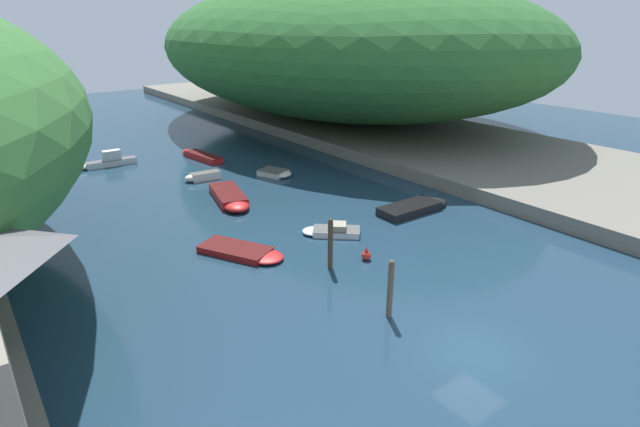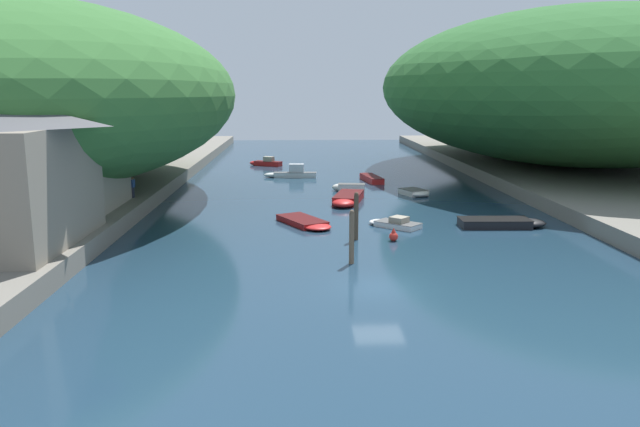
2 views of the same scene
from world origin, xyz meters
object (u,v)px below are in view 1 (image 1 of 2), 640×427
at_px(boat_moored_right, 244,252).
at_px(boat_small_dinghy, 199,156).
at_px(boat_navy_launch, 231,198).
at_px(boat_open_rowboat, 276,173).
at_px(boat_red_skiff, 201,177).
at_px(channel_buoy_near, 366,255).
at_px(boat_mid_channel, 105,162).
at_px(boat_far_right_bank, 416,207).
at_px(boat_far_upstream, 45,145).
at_px(boat_white_cruiser, 331,231).

xyz_separation_m(boat_moored_right, boat_small_dinghy, (7.35, 22.90, 0.10)).
distance_m(boat_navy_launch, boat_open_rowboat, 7.79).
bearing_deg(boat_red_skiff, channel_buoy_near, -170.33).
height_order(boat_red_skiff, boat_moored_right, boat_red_skiff).
bearing_deg(boat_mid_channel, boat_navy_launch, -160.99).
xyz_separation_m(boat_far_right_bank, channel_buoy_near, (-8.69, -3.93, 0.04)).
xyz_separation_m(boat_open_rowboat, channel_buoy_near, (-4.88, -17.91, 0.08)).
xyz_separation_m(boat_far_upstream, boat_mid_channel, (3.42, -11.39, 0.06)).
bearing_deg(boat_small_dinghy, boat_far_right_bank, -82.44).
distance_m(boat_moored_right, channel_buoy_near, 7.56).
relative_size(boat_far_upstream, boat_small_dinghy, 0.69).
xyz_separation_m(boat_open_rowboat, boat_small_dinghy, (-3.13, 10.06, 0.04)).
distance_m(boat_small_dinghy, channel_buoy_near, 28.03).
bearing_deg(boat_open_rowboat, boat_moored_right, 28.22).
relative_size(boat_red_skiff, boat_navy_launch, 0.49).
height_order(boat_navy_launch, boat_white_cruiser, boat_white_cruiser).
distance_m(boat_far_right_bank, boat_far_upstream, 42.71).
height_order(boat_white_cruiser, boat_mid_channel, boat_mid_channel).
bearing_deg(boat_moored_right, boat_red_skiff, -133.18).
relative_size(boat_far_right_bank, boat_open_rowboat, 1.77).
height_order(boat_red_skiff, boat_white_cruiser, boat_white_cruiser).
bearing_deg(boat_moored_right, boat_far_right_bank, 147.57).
xyz_separation_m(boat_far_upstream, boat_white_cruiser, (11.02, -37.82, -0.14)).
bearing_deg(boat_red_skiff, boat_navy_launch, -178.89).
relative_size(boat_far_right_bank, boat_white_cruiser, 1.57).
distance_m(boat_far_upstream, boat_small_dinghy, 18.65).
bearing_deg(boat_small_dinghy, boat_mid_channel, 153.68).
bearing_deg(boat_white_cruiser, boat_mid_channel, 57.37).
bearing_deg(boat_white_cruiser, channel_buoy_near, -147.36).
relative_size(boat_moored_right, boat_open_rowboat, 1.67).
relative_size(boat_moored_right, boat_far_upstream, 1.28).
relative_size(boat_moored_right, boat_mid_channel, 0.98).
bearing_deg(boat_small_dinghy, boat_red_skiff, -121.58).
distance_m(boat_open_rowboat, boat_white_cruiser, 14.21).
bearing_deg(boat_far_right_bank, boat_red_skiff, -148.05).
distance_m(boat_red_skiff, channel_buoy_near, 20.88).
bearing_deg(boat_far_right_bank, boat_white_cruiser, -91.41).
relative_size(boat_open_rowboat, channel_buoy_near, 4.03).
distance_m(boat_red_skiff, boat_moored_right, 16.35).
xyz_separation_m(boat_red_skiff, boat_white_cruiser, (1.94, -16.51, -0.09)).
height_order(boat_far_right_bank, boat_navy_launch, boat_navy_launch).
height_order(boat_far_right_bank, boat_moored_right, boat_far_right_bank).
xyz_separation_m(boat_small_dinghy, channel_buoy_near, (-1.75, -27.97, 0.04)).
bearing_deg(boat_small_dinghy, boat_navy_launch, -113.14).
distance_m(boat_moored_right, boat_small_dinghy, 24.05).
relative_size(boat_far_upstream, boat_mid_channel, 0.77).
relative_size(boat_open_rowboat, boat_white_cruiser, 0.89).
relative_size(boat_far_right_bank, boat_small_dinghy, 0.95).
xyz_separation_m(boat_navy_launch, boat_open_rowboat, (6.76, 3.87, -0.09)).
bearing_deg(boat_far_right_bank, boat_open_rowboat, -163.32).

